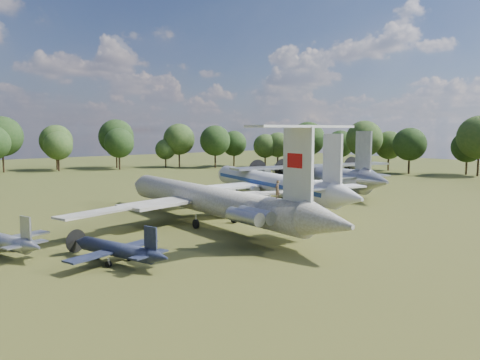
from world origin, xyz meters
TOP-DOWN VIEW (x-y plane):
  - ground at (0.00, 0.00)m, footprint 300.00×300.00m
  - il62_airliner at (0.82, -3.47)m, footprint 39.53×49.95m
  - tu104_jet at (19.05, 4.43)m, footprint 45.36×53.97m
  - an12_transport at (34.28, 7.67)m, footprint 41.35×44.32m
  - small_prop_west at (-15.52, -12.75)m, footprint 12.55×14.89m
  - small_prop_northwest at (-22.61, -2.86)m, footprint 13.57×16.07m
  - person_on_il62 at (0.08, -16.61)m, footprint 0.78×0.63m

SIDE VIEW (x-z plane):
  - ground at x=0.00m, z-range 0.00..0.00m
  - small_prop_west at x=-15.52m, z-range 0.00..1.88m
  - small_prop_northwest at x=-22.61m, z-range 0.00..2.02m
  - tu104_jet at x=19.05m, z-range 0.00..4.69m
  - il62_airliner at x=0.82m, z-range 0.00..4.70m
  - an12_transport at x=34.28m, z-range 0.00..4.96m
  - person_on_il62 at x=0.08m, z-range 4.70..6.55m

